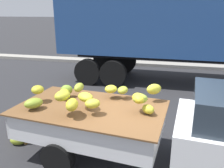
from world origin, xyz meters
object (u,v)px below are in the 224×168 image
Objects in this scene: semi_trailer at (210,22)px; produce_crate at (23,134)px; fallen_banana_bunch_near_tailgate at (18,140)px; pickup_truck at (197,132)px.

produce_crate is at bearing -129.45° from semi_trailer.
produce_crate reaches higher than fallen_banana_bunch_near_tailgate.
pickup_truck is 3.90m from fallen_banana_bunch_near_tailgate.
semi_trailer is 23.13× the size of produce_crate.
semi_trailer is at bearing 49.86° from produce_crate.
pickup_truck is 0.45× the size of semi_trailer.
fallen_banana_bunch_near_tailgate is at bearing -128.11° from semi_trailer.
pickup_truck reaches higher than fallen_banana_bunch_near_tailgate.
semi_trailer is 34.82× the size of fallen_banana_bunch_near_tailgate.
semi_trailer is at bearing 87.13° from pickup_truck.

